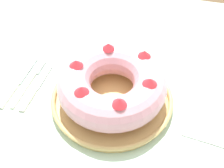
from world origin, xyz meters
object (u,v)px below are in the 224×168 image
serving_knife (16,85)px  cake_knife (34,90)px  napkin (217,128)px  bundt_cake (112,84)px  fork (31,79)px  serving_dish (112,98)px

serving_knife → cake_knife: size_ratio=1.14×
napkin → bundt_cake: bearing=176.0°
fork → serving_knife: bearing=-132.9°
napkin → serving_dish: bearing=176.0°
cake_knife → napkin: bearing=1.0°
fork → cake_knife: size_ratio=1.06×
fork → serving_knife: 0.04m
serving_dish → serving_knife: 0.28m
fork → serving_dish: bearing=-0.5°
napkin → serving_knife: bearing=179.4°
cake_knife → napkin: 0.50m
bundt_cake → cake_knife: bundt_cake is taller
serving_dish → bundt_cake: size_ratio=1.17×
napkin → cake_knife: bearing=-180.0°
fork → napkin: (0.53, -0.03, -0.00)m
bundt_cake → napkin: bundt_cake is taller
fork → cake_knife: (0.03, -0.04, -0.00)m
serving_knife → napkin: size_ratio=1.29×
serving_dish → fork: bearing=176.5°
serving_knife → cake_knife: (0.06, -0.01, 0.00)m
serving_dish → napkin: size_ratio=2.05×
bundt_cake → cake_knife: size_ratio=1.56×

